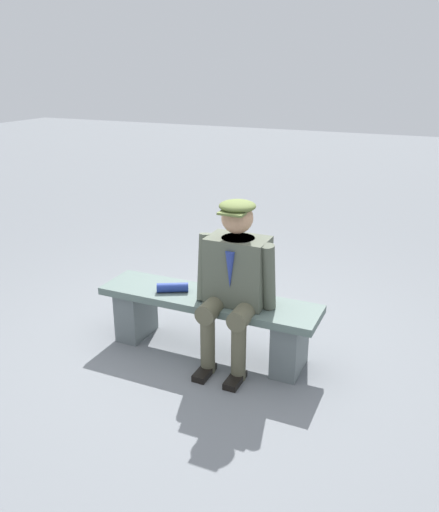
% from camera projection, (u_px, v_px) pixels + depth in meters
% --- Properties ---
extents(ground_plane, '(30.00, 30.00, 0.00)m').
position_uv_depth(ground_plane, '(208.00, 351.00, 4.23)').
color(ground_plane, slate).
extents(bench, '(1.77, 0.43, 0.49)m').
position_uv_depth(bench, '(208.00, 316.00, 4.12)').
color(bench, '#566862').
rests_on(bench, ground).
extents(seated_man, '(0.63, 0.59, 1.29)m').
position_uv_depth(seated_man, '(235.00, 276.00, 3.84)').
color(seated_man, '#505647').
rests_on(seated_man, ground).
extents(rolled_magazine, '(0.26, 0.18, 0.07)m').
position_uv_depth(rolled_magazine, '(173.00, 288.00, 4.13)').
color(rolled_magazine, navy).
rests_on(rolled_magazine, bench).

